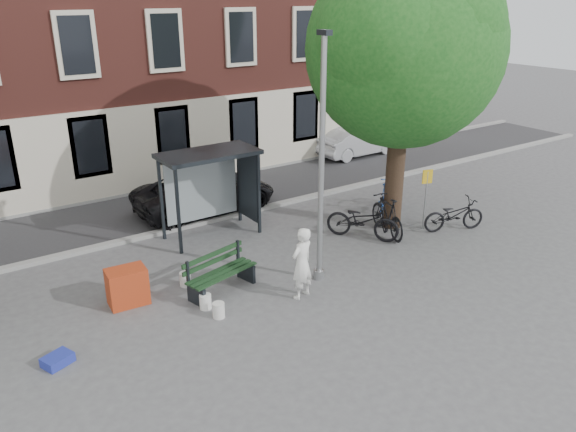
# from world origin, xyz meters

# --- Properties ---
(ground) EXTENTS (90.00, 90.00, 0.00)m
(ground) POSITION_xyz_m (0.00, 0.00, 0.00)
(ground) COLOR #4C4C4F
(ground) RESTS_ON ground
(road) EXTENTS (40.00, 4.00, 0.01)m
(road) POSITION_xyz_m (0.00, 7.00, 0.01)
(road) COLOR #28282B
(road) RESTS_ON ground
(curb_near) EXTENTS (40.00, 0.25, 0.12)m
(curb_near) POSITION_xyz_m (0.00, 5.00, 0.06)
(curb_near) COLOR gray
(curb_near) RESTS_ON ground
(curb_far) EXTENTS (40.00, 0.25, 0.12)m
(curb_far) POSITION_xyz_m (0.00, 9.00, 0.06)
(curb_far) COLOR gray
(curb_far) RESTS_ON ground
(lamppost) EXTENTS (0.28, 0.35, 6.11)m
(lamppost) POSITION_xyz_m (0.00, 0.00, 2.78)
(lamppost) COLOR #9EA0A3
(lamppost) RESTS_ON ground
(tree_right) EXTENTS (5.76, 5.60, 8.20)m
(tree_right) POSITION_xyz_m (4.01, 1.38, 5.62)
(tree_right) COLOR black
(tree_right) RESTS_ON ground
(bus_shelter) EXTENTS (2.85, 1.45, 2.62)m
(bus_shelter) POSITION_xyz_m (-0.61, 4.11, 1.92)
(bus_shelter) COLOR #1E2328
(bus_shelter) RESTS_ON ground
(painter) EXTENTS (0.75, 0.59, 1.80)m
(painter) POSITION_xyz_m (-0.91, -0.50, 0.90)
(painter) COLOR white
(painter) RESTS_ON ground
(bench) EXTENTS (1.98, 1.05, 0.97)m
(bench) POSITION_xyz_m (-2.39, 0.86, 0.45)
(bench) COLOR #1E2328
(bench) RESTS_ON ground
(bike_a) EXTENTS (2.08, 1.33, 1.03)m
(bike_a) POSITION_xyz_m (5.34, 0.19, 0.52)
(bike_a) COLOR black
(bike_a) RESTS_ON ground
(bike_b) EXTENTS (1.66, 1.40, 1.03)m
(bike_b) POSITION_xyz_m (4.82, 2.68, 0.51)
(bike_b) COLOR navy
(bike_b) RESTS_ON ground
(bike_c) EXTENTS (1.87, 2.24, 1.15)m
(bike_c) POSITION_xyz_m (2.61, 1.31, 0.58)
(bike_c) COLOR black
(bike_c) RESTS_ON ground
(bike_d) EXTENTS (1.15, 2.12, 1.23)m
(bike_d) POSITION_xyz_m (3.44, 1.13, 0.61)
(bike_d) COLOR black
(bike_d) RESTS_ON ground
(car_dark) EXTENTS (4.80, 2.28, 1.33)m
(car_dark) POSITION_xyz_m (-0.21, 6.00, 0.66)
(car_dark) COLOR black
(car_dark) RESTS_ON ground
(car_silver) EXTENTS (4.04, 1.49, 1.32)m
(car_silver) POSITION_xyz_m (8.57, 8.40, 0.66)
(car_silver) COLOR #B2B4BA
(car_silver) RESTS_ON ground
(red_stand) EXTENTS (0.94, 0.66, 0.90)m
(red_stand) POSITION_xyz_m (-4.47, 1.55, 0.45)
(red_stand) COLOR #A43315
(red_stand) RESTS_ON ground
(blue_crate) EXTENTS (0.66, 0.58, 0.20)m
(blue_crate) POSITION_xyz_m (-6.45, 0.06, 0.10)
(blue_crate) COLOR #212D98
(blue_crate) RESTS_ON ground
(bucket_a) EXTENTS (0.36, 0.36, 0.36)m
(bucket_a) POSITION_xyz_m (-3.07, 0.31, 0.18)
(bucket_a) COLOR white
(bucket_a) RESTS_ON ground
(bucket_b) EXTENTS (0.35, 0.35, 0.36)m
(bucket_b) POSITION_xyz_m (-3.00, -0.20, 0.18)
(bucket_b) COLOR silver
(bucket_b) RESTS_ON ground
(bucket_c) EXTENTS (0.34, 0.34, 0.36)m
(bucket_c) POSITION_xyz_m (-3.00, 1.59, 0.18)
(bucket_c) COLOR silver
(bucket_c) RESTS_ON ground
(notice_sign) EXTENTS (0.32, 0.13, 1.92)m
(notice_sign) POSITION_xyz_m (4.66, 0.79, 1.39)
(notice_sign) COLOR #9EA0A3
(notice_sign) RESTS_ON ground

